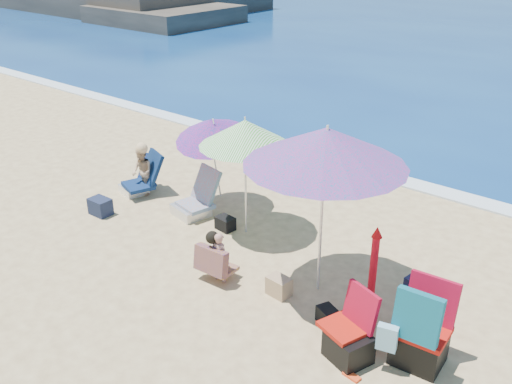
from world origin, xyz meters
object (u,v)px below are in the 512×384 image
Objects in this scene: furled_umbrella at (373,267)px; umbrella_striped at (245,133)px; person_center at (216,258)px; camp_chair_right at (419,336)px; chair_navy at (139,183)px; chair_rainbow at (195,203)px; umbrella_blue at (212,129)px; camp_chair_left at (350,339)px; person_left at (143,171)px; umbrella_turquoise at (326,147)px.

umbrella_striped is at bearing 165.33° from furled_umbrella.
camp_chair_right is at bearing 4.14° from person_center.
chair_rainbow is at bearing 0.80° from chair_navy.
umbrella_striped is at bearing -17.27° from umbrella_blue.
chair_navy is 3.54m from person_center.
umbrella_striped reaches higher than chair_rainbow.
camp_chair_left is at bearing -147.66° from camp_chair_right.
chair_rainbow is 2.20m from person_center.
chair_rainbow is 4.36m from camp_chair_left.
chair_navy is at bearing 173.63° from furled_umbrella.
chair_rainbow is at bearing -96.48° from umbrella_blue.
chair_rainbow is at bearing 1.04° from person_left.
umbrella_striped is 2.55× the size of person_center.
chair_navy is 0.72× the size of camp_chair_right.
furled_umbrella is at bearing -9.16° from chair_rainbow.
umbrella_turquoise is 3.35× the size of person_center.
camp_chair_left is (0.23, -0.91, -0.46)m from furled_umbrella.
umbrella_turquoise is 2.99× the size of camp_chair_left.
umbrella_striped is 2.27× the size of camp_chair_left.
chair_navy is at bearing -164.14° from umbrella_blue.
umbrella_blue reaches higher than camp_chair_right.
umbrella_blue is (-1.04, 0.32, -0.24)m from umbrella_striped.
person_center is (3.28, -1.30, 0.20)m from chair_navy.
chair_rainbow is 0.98× the size of camp_chair_left.
chair_rainbow is at bearing 170.84° from furled_umbrella.
camp_chair_right is at bearing -18.30° from umbrella_striped.
umbrella_turquoise is at bearing 138.38° from camp_chair_left.
person_center is (1.75, -1.32, 0.16)m from chair_rainbow.
umbrella_turquoise is at bearing -7.11° from chair_navy.
person_left is at bearing -177.05° from umbrella_striped.
camp_chair_right is 1.04× the size of person_left.
camp_chair_left is (1.06, -0.94, -1.90)m from umbrella_turquoise.
umbrella_blue is 2.36× the size of chair_navy.
umbrella_striped is 2.08m from person_center.
camp_chair_left is 2.34m from person_center.
umbrella_turquoise is at bearing -11.02° from chair_rainbow.
umbrella_turquoise is 2.10m from umbrella_striped.
furled_umbrella is at bearing -6.52° from person_left.
umbrella_striped reaches higher than person_left.
furled_umbrella is at bearing -2.27° from umbrella_turquoise.
umbrella_turquoise is 1.32× the size of umbrella_striped.
furled_umbrella is 1.04m from camp_chair_left.
umbrella_turquoise is at bearing -19.67° from umbrella_striped.
chair_rainbow is (-3.03, 0.59, -1.94)m from umbrella_turquoise.
umbrella_turquoise reaches higher than chair_rainbow.
chair_navy is (-1.58, -0.45, -1.32)m from umbrella_blue.
furled_umbrella reaches higher than chair_rainbow.
umbrella_blue is 1.40× the size of furled_umbrella.
person_center is (-2.33, 0.20, 0.12)m from camp_chair_left.
camp_chair_left is at bearing -20.53° from chair_rainbow.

